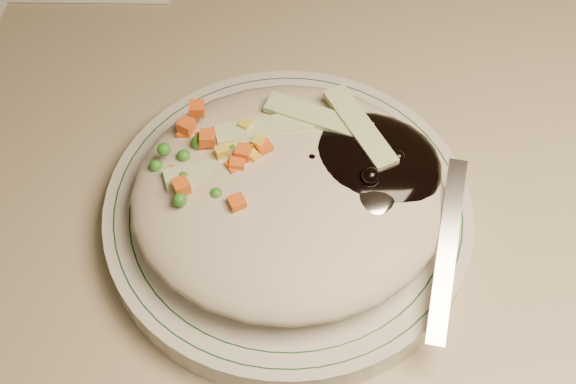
{
  "coord_description": "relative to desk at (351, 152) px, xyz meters",
  "views": [
    {
      "loc": [
        -0.08,
        0.88,
        1.18
      ],
      "look_at": [
        -0.07,
        1.17,
        0.78
      ],
      "focal_mm": 50.0,
      "sensor_mm": 36.0,
      "label": 1
    }
  ],
  "objects": [
    {
      "name": "desk",
      "position": [
        0.0,
        0.0,
        0.0
      ],
      "size": [
        1.4,
        0.7,
        0.74
      ],
      "color": "tan",
      "rests_on": "ground"
    },
    {
      "name": "plate",
      "position": [
        -0.07,
        -0.21,
        0.21
      ],
      "size": [
        0.23,
        0.23,
        0.02
      ],
      "primitive_type": "cylinder",
      "color": "silver",
      "rests_on": "desk"
    },
    {
      "name": "plate_rim",
      "position": [
        -0.07,
        -0.21,
        0.22
      ],
      "size": [
        0.22,
        0.22,
        0.0
      ],
      "color": "#144723",
      "rests_on": "plate"
    },
    {
      "name": "meal",
      "position": [
        -0.07,
        -0.21,
        0.24
      ],
      "size": [
        0.2,
        0.19,
        0.05
      ],
      "color": "#B7AD94",
      "rests_on": "plate"
    }
  ]
}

